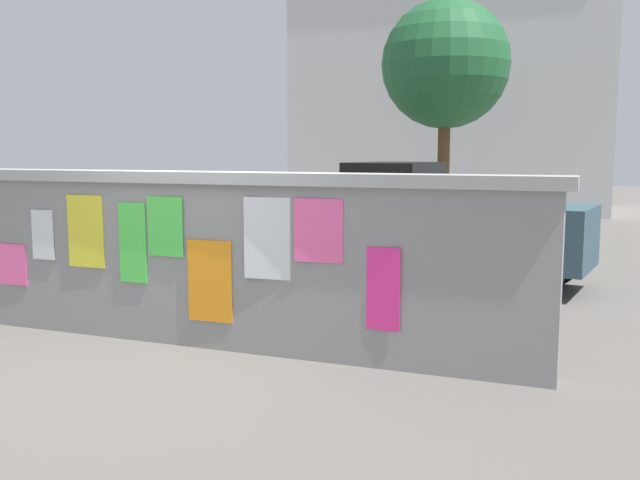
# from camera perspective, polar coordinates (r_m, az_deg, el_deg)

# --- Properties ---
(ground) EXTENTS (60.00, 60.00, 0.00)m
(ground) POSITION_cam_1_polar(r_m,az_deg,el_deg) (14.91, 6.59, -0.63)
(ground) COLOR #605B56
(poster_wall) EXTENTS (7.28, 0.42, 1.82)m
(poster_wall) POSITION_cam_1_polar(r_m,az_deg,el_deg) (7.41, -9.47, -1.36)
(poster_wall) COLOR gray
(poster_wall) RESTS_ON ground
(auto_rickshaw_truck) EXTENTS (3.77, 1.98, 1.85)m
(auto_rickshaw_truck) POSITION_cam_1_polar(r_m,az_deg,el_deg) (10.95, 10.81, 1.20)
(auto_rickshaw_truck) COLOR black
(auto_rickshaw_truck) RESTS_ON ground
(car_parked) EXTENTS (3.91, 1.96, 1.40)m
(car_parked) POSITION_cam_1_polar(r_m,az_deg,el_deg) (14.88, -0.32, 2.24)
(car_parked) COLOR black
(car_parked) RESTS_ON ground
(motorcycle) EXTENTS (1.90, 0.56, 0.87)m
(motorcycle) POSITION_cam_1_polar(r_m,az_deg,el_deg) (9.23, -11.16, -2.66)
(motorcycle) COLOR black
(motorcycle) RESTS_ON ground
(bicycle_near) EXTENTS (1.69, 0.49, 0.95)m
(bicycle_near) POSITION_cam_1_polar(r_m,az_deg,el_deg) (10.64, -18.43, -2.14)
(bicycle_near) COLOR black
(bicycle_near) RESTS_ON ground
(bicycle_far) EXTENTS (1.67, 0.55, 0.95)m
(bicycle_far) POSITION_cam_1_polar(r_m,az_deg,el_deg) (11.75, -6.88, -0.95)
(bicycle_far) COLOR black
(bicycle_far) RESTS_ON ground
(person_walking) EXTENTS (0.40, 0.40, 1.62)m
(person_walking) POSITION_cam_1_polar(r_m,az_deg,el_deg) (8.10, 14.50, -0.39)
(person_walking) COLOR #BF6626
(person_walking) RESTS_ON ground
(person_bystander) EXTENTS (0.48, 0.48, 1.62)m
(person_bystander) POSITION_cam_1_polar(r_m,az_deg,el_deg) (7.95, 5.25, -0.33)
(person_bystander) COLOR purple
(person_bystander) RESTS_ON ground
(tree_roadside) EXTENTS (3.00, 3.00, 5.54)m
(tree_roadside) POSITION_cam_1_polar(r_m,az_deg,el_deg) (17.18, 10.16, 13.80)
(tree_roadside) COLOR brown
(tree_roadside) RESTS_ON ground
(building_background) EXTENTS (10.87, 5.95, 8.96)m
(building_background) POSITION_cam_1_polar(r_m,az_deg,el_deg) (26.00, 10.94, 12.57)
(building_background) COLOR silver
(building_background) RESTS_ON ground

